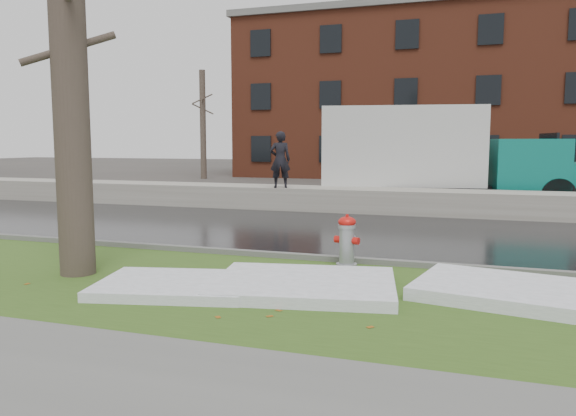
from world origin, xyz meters
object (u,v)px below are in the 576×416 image
(fire_hydrant, at_px, (347,239))
(box_truck, at_px, (434,154))
(tree, at_px, (69,53))
(worker, at_px, (280,160))

(fire_hydrant, bearing_deg, box_truck, 97.80)
(tree, height_order, box_truck, tree)
(fire_hydrant, bearing_deg, worker, 128.70)
(fire_hydrant, distance_m, tree, 5.43)
(fire_hydrant, distance_m, box_truck, 10.51)
(fire_hydrant, height_order, box_truck, box_truck)
(tree, bearing_deg, box_truck, 68.88)
(fire_hydrant, xyz_separation_m, worker, (-3.86, 7.49, 1.11))
(fire_hydrant, relative_size, box_truck, 0.09)
(tree, bearing_deg, fire_hydrant, 24.75)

